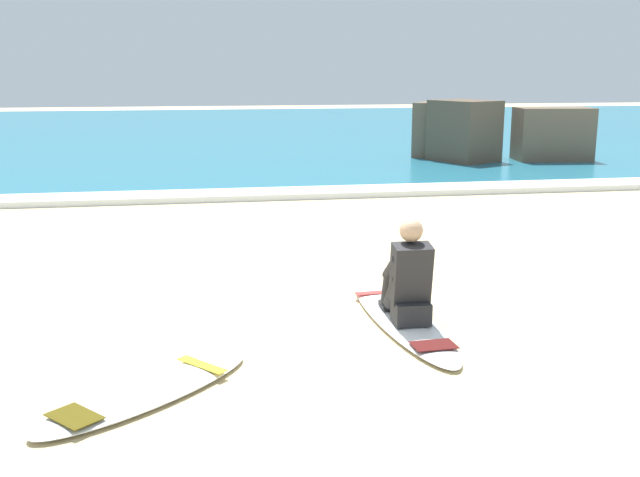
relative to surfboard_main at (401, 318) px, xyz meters
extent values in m
plane|color=#CCB584|center=(-1.13, 0.53, -0.04)|extent=(80.00, 80.00, 0.00)
cube|color=teal|center=(-1.13, 20.80, 0.01)|extent=(80.00, 28.00, 0.10)
cube|color=white|center=(-1.13, 7.10, 0.02)|extent=(80.00, 0.90, 0.11)
ellipsoid|color=white|center=(0.00, 0.00, 0.00)|extent=(0.68, 2.58, 0.07)
cube|color=red|center=(-0.04, 0.72, 0.04)|extent=(0.48, 0.13, 0.01)
cube|color=#4A1311|center=(0.05, -0.81, 0.04)|extent=(0.38, 0.26, 0.01)
cube|color=#232326|center=(0.02, -0.26, 0.14)|extent=(0.32, 0.27, 0.20)
cylinder|color=#232326|center=(-0.08, -0.07, 0.29)|extent=(0.16, 0.41, 0.43)
cylinder|color=#232326|center=(-0.09, 0.13, 0.26)|extent=(0.12, 0.26, 0.42)
cube|color=#232326|center=(-0.10, 0.20, 0.07)|extent=(0.10, 0.22, 0.05)
cylinder|color=#232326|center=(0.12, -0.08, 0.29)|extent=(0.16, 0.41, 0.43)
cylinder|color=#232326|center=(0.14, 0.13, 0.26)|extent=(0.12, 0.26, 0.42)
cube|color=#232326|center=(0.14, 0.20, 0.07)|extent=(0.10, 0.22, 0.05)
cube|color=#232326|center=(0.02, -0.22, 0.49)|extent=(0.35, 0.30, 0.57)
sphere|color=tan|center=(0.02, -0.19, 0.88)|extent=(0.21, 0.21, 0.21)
cylinder|color=#232326|center=(-0.12, -0.07, 0.52)|extent=(0.10, 0.40, 0.31)
cylinder|color=#232326|center=(0.16, -0.07, 0.52)|extent=(0.10, 0.40, 0.31)
ellipsoid|color=white|center=(-2.25, -1.26, 0.00)|extent=(1.76, 1.63, 0.07)
cube|color=gold|center=(-1.86, -0.92, 0.04)|extent=(0.39, 0.43, 0.01)
cube|color=#4C400C|center=(-2.70, -1.66, 0.04)|extent=(0.42, 0.43, 0.01)
cube|color=brown|center=(6.82, 10.70, 0.65)|extent=(1.89, 1.16, 1.37)
cube|color=brown|center=(4.55, 11.63, 0.70)|extent=(1.98, 1.82, 1.46)
cube|color=brown|center=(4.64, 10.94, 0.74)|extent=(1.68, 1.81, 1.55)
camera|label=1|loc=(-1.87, -6.43, 2.29)|focal=42.02mm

